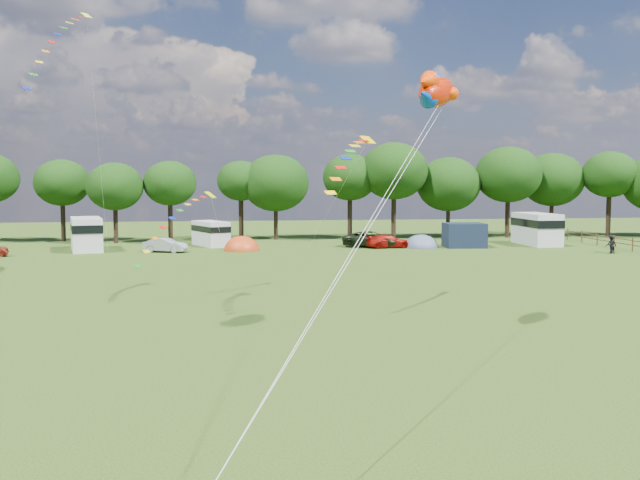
{
  "coord_description": "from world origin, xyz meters",
  "views": [
    {
      "loc": [
        -3.67,
        -19.25,
        6.35
      ],
      "look_at": [
        0.0,
        8.0,
        4.0
      ],
      "focal_mm": 40.0,
      "sensor_mm": 36.0,
      "label": 1
    }
  ],
  "objects": [
    {
      "name": "ground_plane",
      "position": [
        0.0,
        0.0,
        0.0
      ],
      "size": [
        180.0,
        180.0,
        0.0
      ],
      "primitive_type": "plane",
      "color": "black",
      "rests_on": "ground"
    },
    {
      "name": "tree_line",
      "position": [
        5.3,
        54.99,
        6.35
      ],
      "size": [
        102.98,
        10.98,
        10.27
      ],
      "color": "black",
      "rests_on": "ground"
    },
    {
      "name": "car_b",
      "position": [
        -8.79,
        43.69,
        0.62
      ],
      "size": [
        3.78,
        2.48,
        1.25
      ],
      "primitive_type": "imported",
      "rotation": [
        0.0,
        0.0,
        1.21
      ],
      "color": "#96969E",
      "rests_on": "ground"
    },
    {
      "name": "car_c",
      "position": [
        11.37,
        44.94,
        0.61
      ],
      "size": [
        4.21,
        2.08,
        1.22
      ],
      "primitive_type": "imported",
      "rotation": [
        0.0,
        0.0,
        1.66
      ],
      "color": "#A01009",
      "rests_on": "ground"
    },
    {
      "name": "car_d",
      "position": [
        9.97,
        45.95,
        0.74
      ],
      "size": [
        5.98,
        4.4,
        1.49
      ],
      "primitive_type": "imported",
      "rotation": [
        0.0,
        0.0,
        1.17
      ],
      "color": "black",
      "rests_on": "ground"
    },
    {
      "name": "campervan_b",
      "position": [
        -15.89,
        46.23,
        1.58
      ],
      "size": [
        3.82,
        6.4,
        2.93
      ],
      "rotation": [
        0.0,
        0.0,
        1.8
      ],
      "color": "silver",
      "rests_on": "ground"
    },
    {
      "name": "campervan_c",
      "position": [
        -4.97,
        49.25,
        1.26
      ],
      "size": [
        3.84,
        5.22,
        2.35
      ],
      "rotation": [
        0.0,
        0.0,
        2.0
      ],
      "color": "silver",
      "rests_on": "ground"
    },
    {
      "name": "campervan_d",
      "position": [
        26.37,
        46.23,
        1.64
      ],
      "size": [
        2.73,
        6.26,
        3.06
      ],
      "rotation": [
        0.0,
        0.0,
        1.58
      ],
      "color": "silver",
      "rests_on": "ground"
    },
    {
      "name": "tent_orange",
      "position": [
        -2.18,
        44.46,
        0.02
      ],
      "size": [
        3.28,
        3.59,
        2.57
      ],
      "color": "#B83A13",
      "rests_on": "ground"
    },
    {
      "name": "tent_greyblue",
      "position": [
        14.46,
        44.86,
        0.02
      ],
      "size": [
        3.24,
        3.55,
        2.41
      ],
      "color": "#4D5570",
      "rests_on": "ground"
    },
    {
      "name": "awning_navy",
      "position": [
        18.54,
        44.62,
        1.13
      ],
      "size": [
        3.8,
        3.17,
        2.26
      ],
      "primitive_type": "cube",
      "rotation": [
        0.0,
        0.0,
        -0.07
      ],
      "color": "#141C30",
      "rests_on": "ground"
    },
    {
      "name": "fish_kite",
      "position": [
        4.38,
        7.6,
        9.71
      ],
      "size": [
        2.65,
        3.18,
        1.77
      ],
      "rotation": [
        0.0,
        -0.21,
        0.94
      ],
      "color": "#C51B00",
      "rests_on": "ground"
    },
    {
      "name": "streamer_kite_a",
      "position": [
        -13.83,
        29.09,
        15.47
      ],
      "size": [
        3.33,
        5.62,
        5.77
      ],
      "rotation": [
        0.0,
        0.0,
        0.89
      ],
      "color": "#F9FF32",
      "rests_on": "ground"
    },
    {
      "name": "streamer_kite_b",
      "position": [
        -5.96,
        20.05,
        4.37
      ],
      "size": [
        4.19,
        4.72,
        3.81
      ],
      "rotation": [
        0.0,
        0.0,
        1.17
      ],
      "color": "#D1DA00",
      "rests_on": "ground"
    },
    {
      "name": "streamer_kite_c",
      "position": [
        2.42,
        14.03,
        7.55
      ],
      "size": [
        3.26,
        5.0,
        2.83
      ],
      "rotation": [
        0.0,
        0.0,
        0.61
      ],
      "color": "#EBC800",
      "rests_on": "ground"
    },
    {
      "name": "walker_a",
      "position": [
        29.14,
        37.55,
        0.75
      ],
      "size": [
        0.83,
        0.65,
        1.5
      ],
      "primitive_type": "imported",
      "rotation": [
        0.0,
        0.0,
        3.46
      ],
      "color": "black",
      "rests_on": "ground"
    },
    {
      "name": "walker_b",
      "position": [
        29.58,
        38.29,
        0.77
      ],
      "size": [
        1.01,
        0.5,
        1.54
      ],
      "primitive_type": "imported",
      "rotation": [
        0.0,
        0.0,
        3.18
      ],
      "color": "black",
      "rests_on": "ground"
    }
  ]
}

